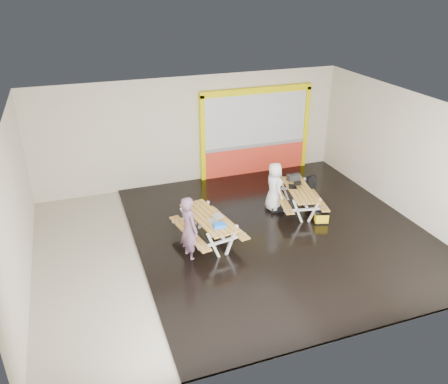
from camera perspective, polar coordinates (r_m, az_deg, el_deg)
name	(u,v)px	position (r m, az deg, el deg)	size (l,w,h in m)	color
room	(236,180)	(11.02, 1.56, 1.58)	(10.02, 8.02, 3.52)	#BAB19D
deck	(279,231)	(12.28, 6.95, -4.98)	(7.50, 7.98, 0.05)	black
kiosk	(256,134)	(15.30, 4.01, 7.39)	(3.88, 0.16, 3.00)	#F33D25
picnic_table_left	(208,223)	(11.43, -2.02, -3.97)	(1.64, 2.14, 0.78)	#C18C3A
picnic_table_right	(299,194)	(13.15, 9.48, -0.29)	(1.57, 2.03, 0.73)	#C18C3A
person_left	(189,228)	(10.79, -4.44, -4.62)	(0.61, 0.40, 1.66)	#6E4D61
person_right	(274,187)	(13.02, 6.37, 0.66)	(0.71, 0.46, 1.46)	white
laptop_left	(215,219)	(11.14, -1.15, -3.46)	(0.38, 0.36, 0.14)	silver
laptop_right	(294,185)	(13.16, 8.90, 0.85)	(0.44, 0.42, 0.15)	black
blue_pouch	(219,225)	(10.88, -0.58, -4.25)	(0.29, 0.21, 0.09)	blue
toolbox	(294,177)	(13.59, 8.79, 1.88)	(0.41, 0.24, 0.23)	black
backpack	(312,182)	(13.75, 11.03, 1.30)	(0.28, 0.21, 0.42)	black
dark_case	(276,208)	(13.25, 6.66, -2.01)	(0.40, 0.30, 0.15)	black
fluke_bag	(321,218)	(12.76, 12.22, -3.21)	(0.43, 0.34, 0.32)	black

